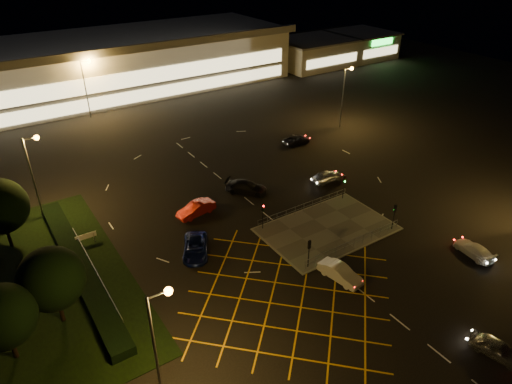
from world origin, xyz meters
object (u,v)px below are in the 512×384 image
signal_ne (344,182)px  car_near_silver (497,348)px  signal_se (395,212)px  signal_nw (263,211)px  car_east_grey (297,140)px  car_far_dkgrey (246,187)px  car_queue_white (340,273)px  car_approach_white (474,250)px  car_left_blue (195,248)px  car_right_silver (327,176)px  signal_sw (309,248)px  car_circ_red (196,209)px

signal_ne → car_near_silver: (-6.42, -24.47, -1.66)m
signal_se → signal_ne: (0.00, 7.99, 0.00)m
signal_nw → car_east_grey: (17.62, 16.57, -1.74)m
signal_nw → car_far_dkgrey: 8.60m
car_queue_white → car_east_grey: 31.94m
car_approach_white → car_east_grey: bearing=-85.6°
car_left_blue → car_far_dkgrey: 13.58m
car_queue_white → car_east_grey: (16.15, 27.56, -0.12)m
car_approach_white → signal_nw: bearing=-37.4°
car_queue_white → car_left_blue: 14.80m
car_far_dkgrey → car_right_silver: car_far_dkgrey is taller
signal_sw → car_near_silver: size_ratio=0.76×
car_near_silver → car_circ_red: 32.95m
signal_nw → car_east_grey: signal_nw is taller
signal_sw → signal_ne: size_ratio=1.00×
car_right_silver → car_circ_red: bearing=84.9°
signal_se → signal_nw: bearing=-33.6°
signal_nw → car_east_grey: size_ratio=0.70×
signal_se → car_circ_red: 22.45m
signal_nw → car_right_silver: (13.37, 4.61, -1.62)m
car_right_silver → car_approach_white: size_ratio=1.00×
signal_ne → car_circ_red: (-16.83, 6.80, -1.58)m
car_left_blue → car_east_grey: (25.88, 16.41, -0.12)m
car_queue_white → car_circ_red: size_ratio=0.95×
car_left_blue → car_far_dkgrey: bearing=63.3°
signal_ne → car_circ_red: signal_ne is taller
signal_ne → car_circ_red: 18.22m
car_queue_white → car_right_silver: car_right_silver is taller
car_far_dkgrey → car_east_grey: 17.09m
car_near_silver → car_east_grey: car_near_silver is taller
car_queue_white → car_left_blue: same height
car_left_blue → car_circ_red: size_ratio=1.13×
signal_ne → car_approach_white: 16.26m
signal_nw → car_queue_white: size_ratio=0.70×
car_left_blue → car_right_silver: 22.08m
car_right_silver → car_east_grey: 12.69m
car_far_dkgrey → car_right_silver: 11.02m
signal_sw → car_east_grey: bearing=-125.7°
car_queue_white → car_left_blue: size_ratio=0.84×
car_east_grey → signal_sw: bearing=145.9°
signal_sw → car_right_silver: (13.37, 12.60, -1.62)m
car_near_silver → car_queue_white: (-4.10, 13.48, 0.04)m
signal_sw → car_east_grey: signal_sw is taller
car_east_grey → car_circ_red: bearing=115.1°
signal_se → car_left_blue: (-20.25, 8.15, -1.62)m
signal_sw → car_right_silver: 18.44m
signal_ne → car_east_grey: size_ratio=0.70×
signal_sw → signal_se: 12.00m
car_left_blue → car_approach_white: (23.79, -15.93, -0.10)m
signal_nw → car_far_dkgrey: bearing=70.1°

